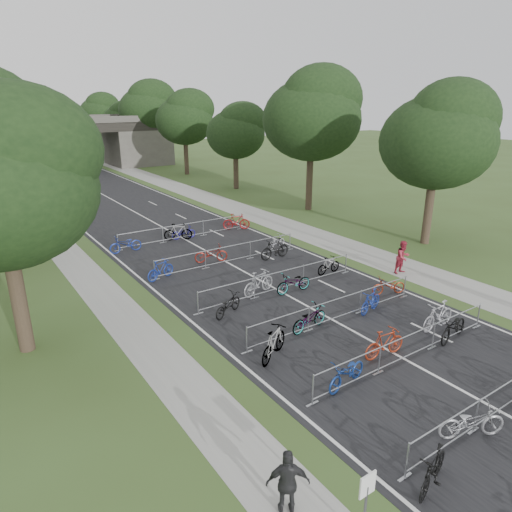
% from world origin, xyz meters
% --- Properties ---
extents(road, '(11.00, 140.00, 0.01)m').
position_xyz_m(road, '(0.00, 50.00, 0.01)').
color(road, black).
rests_on(road, ground).
extents(sidewalk_right, '(3.00, 140.00, 0.01)m').
position_xyz_m(sidewalk_right, '(8.00, 50.00, 0.01)').
color(sidewalk_right, gray).
rests_on(sidewalk_right, ground).
extents(sidewalk_left, '(2.00, 140.00, 0.01)m').
position_xyz_m(sidewalk_left, '(-7.50, 50.00, 0.01)').
color(sidewalk_left, gray).
rests_on(sidewalk_left, ground).
extents(lane_markings, '(0.12, 140.00, 0.00)m').
position_xyz_m(lane_markings, '(0.00, 50.00, 0.00)').
color(lane_markings, silver).
rests_on(lane_markings, ground).
extents(overpass_bridge, '(31.00, 8.00, 7.05)m').
position_xyz_m(overpass_bridge, '(0.00, 65.00, 3.53)').
color(overpass_bridge, '#4B4743').
rests_on(overpass_bridge, ground).
extents(park_sign, '(0.45, 0.06, 1.83)m').
position_xyz_m(park_sign, '(-6.80, 3.00, 1.27)').
color(park_sign, '#4C4C51').
rests_on(park_sign, ground).
extents(tree_left_0, '(6.72, 6.72, 10.25)m').
position_xyz_m(tree_left_0, '(-11.39, 15.93, 6.49)').
color(tree_left_0, '#33261C').
rests_on(tree_left_0, ground).
extents(tree_right_0, '(7.17, 7.17, 10.93)m').
position_xyz_m(tree_right_0, '(13.11, 15.93, 6.92)').
color(tree_right_0, '#33261C').
rests_on(tree_right_0, ground).
extents(tree_right_1, '(8.18, 8.18, 12.47)m').
position_xyz_m(tree_right_1, '(13.11, 27.93, 7.90)').
color(tree_right_1, '#33261C').
rests_on(tree_right_1, ground).
extents(tree_right_2, '(6.16, 6.16, 9.39)m').
position_xyz_m(tree_right_2, '(13.11, 39.93, 5.95)').
color(tree_right_2, '#33261C').
rests_on(tree_right_2, ground).
extents(tree_right_3, '(7.17, 7.17, 10.93)m').
position_xyz_m(tree_right_3, '(13.11, 51.93, 6.92)').
color(tree_right_3, '#33261C').
rests_on(tree_right_3, ground).
extents(tree_right_4, '(8.18, 8.18, 12.47)m').
position_xyz_m(tree_right_4, '(13.11, 63.93, 7.90)').
color(tree_right_4, '#33261C').
rests_on(tree_right_4, ground).
extents(tree_right_5, '(6.16, 6.16, 9.39)m').
position_xyz_m(tree_right_5, '(13.11, 75.93, 5.95)').
color(tree_right_5, '#33261C').
rests_on(tree_right_5, ground).
extents(tree_right_6, '(7.17, 7.17, 10.93)m').
position_xyz_m(tree_right_6, '(13.11, 87.93, 6.92)').
color(tree_right_6, '#33261C').
rests_on(tree_right_6, ground).
extents(barrier_row_1, '(9.70, 0.08, 1.10)m').
position_xyz_m(barrier_row_1, '(0.00, 3.60, 0.55)').
color(barrier_row_1, '#A3A6AB').
rests_on(barrier_row_1, ground).
extents(barrier_row_2, '(9.70, 0.08, 1.10)m').
position_xyz_m(barrier_row_2, '(0.00, 7.20, 0.55)').
color(barrier_row_2, '#A3A6AB').
rests_on(barrier_row_2, ground).
extents(barrier_row_3, '(9.70, 0.08, 1.10)m').
position_xyz_m(barrier_row_3, '(0.00, 11.00, 0.55)').
color(barrier_row_3, '#A3A6AB').
rests_on(barrier_row_3, ground).
extents(barrier_row_4, '(9.70, 0.08, 1.10)m').
position_xyz_m(barrier_row_4, '(0.00, 15.00, 0.55)').
color(barrier_row_4, '#A3A6AB').
rests_on(barrier_row_4, ground).
extents(barrier_row_5, '(9.70, 0.08, 1.10)m').
position_xyz_m(barrier_row_5, '(0.00, 20.00, 0.55)').
color(barrier_row_5, '#A3A6AB').
rests_on(barrier_row_5, ground).
extents(barrier_row_6, '(9.70, 0.08, 1.10)m').
position_xyz_m(barrier_row_6, '(0.00, 26.00, 0.55)').
color(barrier_row_6, '#A3A6AB').
rests_on(barrier_row_6, ground).
extents(bike_4, '(1.85, 1.00, 1.07)m').
position_xyz_m(bike_4, '(-4.30, 3.05, 0.53)').
color(bike_4, black).
rests_on(bike_4, ground).
extents(bike_5, '(2.09, 1.51, 1.04)m').
position_xyz_m(bike_5, '(-1.84, 3.54, 0.52)').
color(bike_5, '#97989E').
rests_on(bike_5, ground).
extents(bike_8, '(2.04, 1.03, 1.02)m').
position_xyz_m(bike_8, '(-3.01, 7.29, 0.51)').
color(bike_8, navy).
rests_on(bike_8, ground).
extents(bike_9, '(1.94, 0.71, 1.14)m').
position_xyz_m(bike_9, '(-0.51, 7.85, 0.57)').
color(bike_9, maroon).
rests_on(bike_9, ground).
extents(bike_10, '(2.20, 1.10, 1.10)m').
position_xyz_m(bike_10, '(2.78, 7.15, 0.55)').
color(bike_10, black).
rests_on(bike_10, ground).
extents(bike_11, '(2.04, 0.63, 1.22)m').
position_xyz_m(bike_11, '(3.07, 8.08, 0.61)').
color(bike_11, '#A0A0A7').
rests_on(bike_11, ground).
extents(bike_12, '(2.07, 1.53, 1.24)m').
position_xyz_m(bike_12, '(-3.99, 10.11, 0.62)').
color(bike_12, '#A3A6AB').
rests_on(bike_12, ground).
extents(bike_13, '(2.07, 0.96, 1.04)m').
position_xyz_m(bike_13, '(-1.45, 11.06, 0.52)').
color(bike_13, '#A3A6AB').
rests_on(bike_13, ground).
extents(bike_14, '(1.84, 0.95, 1.06)m').
position_xyz_m(bike_14, '(1.97, 10.78, 0.53)').
color(bike_14, navy).
rests_on(bike_14, ground).
extents(bike_15, '(1.86, 1.20, 0.92)m').
position_xyz_m(bike_15, '(4.21, 11.63, 0.46)').
color(bike_15, maroon).
rests_on(bike_15, ground).
extents(bike_16, '(1.97, 1.39, 0.98)m').
position_xyz_m(bike_16, '(-3.53, 14.19, 0.49)').
color(bike_16, black).
rests_on(bike_16, ground).
extents(bike_17, '(2.14, 1.00, 1.24)m').
position_xyz_m(bike_17, '(-1.10, 15.28, 0.62)').
color(bike_17, '#94959B').
rests_on(bike_17, ground).
extents(bike_18, '(2.04, 0.77, 1.06)m').
position_xyz_m(bike_18, '(0.47, 14.47, 0.53)').
color(bike_18, '#A3A6AB').
rests_on(bike_18, ground).
extents(bike_19, '(1.67, 0.54, 0.99)m').
position_xyz_m(bike_19, '(3.69, 15.40, 0.50)').
color(bike_19, '#A3A6AB').
rests_on(bike_19, ground).
extents(bike_20, '(1.88, 1.07, 1.09)m').
position_xyz_m(bike_20, '(-4.30, 19.91, 0.54)').
color(bike_20, '#1B3398').
rests_on(bike_20, ground).
extents(bike_21, '(2.08, 1.26, 1.03)m').
position_xyz_m(bike_21, '(-0.74, 20.77, 0.52)').
color(bike_21, maroon).
rests_on(bike_21, ground).
extents(bike_22, '(2.09, 0.64, 1.25)m').
position_xyz_m(bike_22, '(2.74, 19.13, 0.62)').
color(bike_22, black).
rests_on(bike_22, ground).
extents(bike_23, '(1.76, 0.98, 0.87)m').
position_xyz_m(bike_23, '(4.03, 20.70, 0.44)').
color(bike_23, '#B0B0B8').
rests_on(bike_23, ground).
extents(bike_24, '(2.05, 0.73, 1.08)m').
position_xyz_m(bike_24, '(-4.30, 25.43, 0.54)').
color(bike_24, navy).
rests_on(bike_24, ground).
extents(bike_25, '(1.99, 1.26, 1.16)m').
position_xyz_m(bike_25, '(-0.43, 25.97, 0.58)').
color(bike_25, '#A3A6AB').
rests_on(bike_25, ground).
extents(bike_26, '(1.76, 0.77, 0.89)m').
position_xyz_m(bike_26, '(0.03, 26.08, 0.45)').
color(bike_26, '#201A92').
rests_on(bike_26, ground).
extents(bike_27, '(2.03, 1.43, 1.20)m').
position_xyz_m(bike_27, '(4.30, 26.01, 0.60)').
color(bike_27, maroon).
rests_on(bike_27, ground).
extents(pedestrian_b, '(0.92, 0.73, 1.86)m').
position_xyz_m(pedestrian_b, '(7.15, 13.20, 0.93)').
color(pedestrian_b, '#A02236').
rests_on(pedestrian_b, ground).
extents(pedestrian_c, '(1.09, 0.90, 1.75)m').
position_xyz_m(pedestrian_c, '(-7.73, 4.49, 0.87)').
color(pedestrian_c, '#252628').
rests_on(pedestrian_c, ground).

